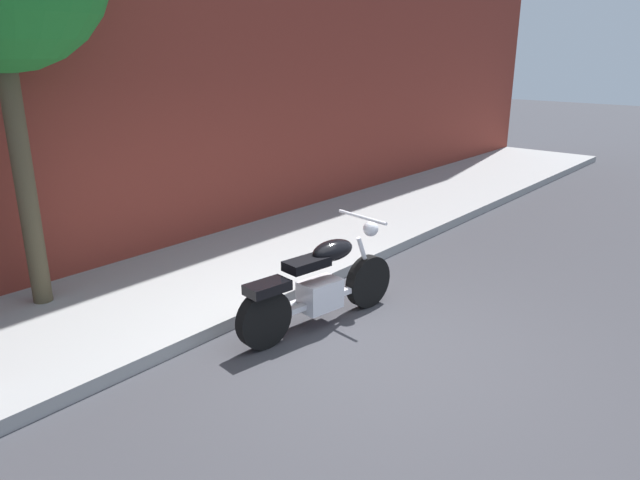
% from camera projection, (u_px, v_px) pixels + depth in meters
% --- Properties ---
extents(ground_plane, '(60.00, 60.00, 0.00)m').
position_uv_depth(ground_plane, '(362.00, 351.00, 5.75)').
color(ground_plane, '#38383D').
extents(sidewalk, '(24.24, 2.44, 0.14)m').
position_uv_depth(sidewalk, '(197.00, 282.00, 7.28)').
color(sidewalk, '#949494').
rests_on(sidewalk, ground).
extents(motorcycle, '(2.07, 0.73, 1.10)m').
position_uv_depth(motorcycle, '(320.00, 286.00, 6.16)').
color(motorcycle, black).
rests_on(motorcycle, ground).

